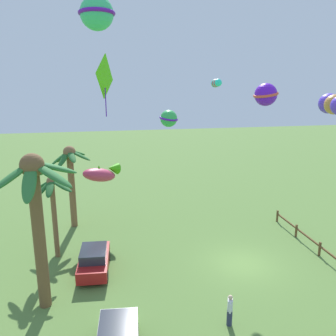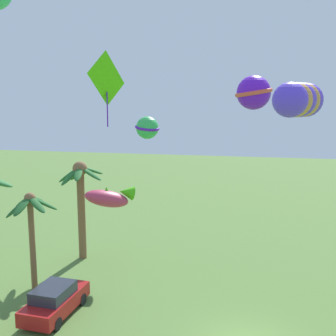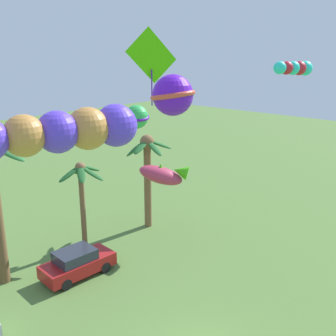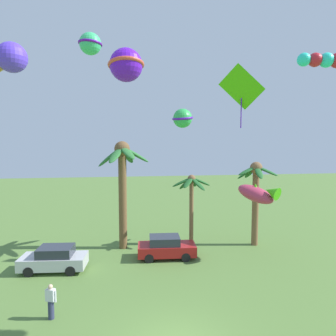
# 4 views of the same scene
# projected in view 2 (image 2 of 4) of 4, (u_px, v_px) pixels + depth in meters

# --- Properties ---
(palm_tree_0) EXTENTS (3.03, 2.77, 5.43)m
(palm_tree_0) POSITION_uv_depth(u_px,v_px,m) (31.00, 217.00, 21.94)
(palm_tree_0) COLOR brown
(palm_tree_0) RESTS_ON ground
(palm_tree_2) EXTENTS (3.27, 3.06, 6.42)m
(palm_tree_2) POSITION_uv_depth(u_px,v_px,m) (81.00, 189.00, 26.39)
(palm_tree_2) COLOR brown
(palm_tree_2) RESTS_ON ground
(parked_car_1) EXTENTS (4.01, 1.96, 1.51)m
(parked_car_1) POSITION_uv_depth(u_px,v_px,m) (55.00, 300.00, 19.80)
(parked_car_1) COLOR #A51919
(parked_car_1) RESTS_ON ground
(kite_fish_1) EXTENTS (2.69, 3.29, 1.62)m
(kite_fish_1) POSITION_uv_depth(u_px,v_px,m) (110.00, 197.00, 25.07)
(kite_fish_1) COLOR #BB3451
(kite_tube_2) EXTENTS (3.11, 1.35, 0.85)m
(kite_tube_2) POSITION_uv_depth(u_px,v_px,m) (300.00, 100.00, 9.52)
(kite_tube_2) COLOR #5939E8
(kite_tube_3) EXTENTS (2.22, 0.88, 0.62)m
(kite_tube_3) POSITION_uv_depth(u_px,v_px,m) (253.00, 86.00, 21.18)
(kite_tube_3) COLOR #29EECF
(kite_ball_4) EXTENTS (1.50, 1.50, 0.97)m
(kite_ball_4) POSITION_uv_depth(u_px,v_px,m) (147.00, 128.00, 17.70)
(kite_ball_4) COLOR green
(kite_diamond_5) EXTENTS (2.73, 1.15, 4.06)m
(kite_diamond_5) POSITION_uv_depth(u_px,v_px,m) (107.00, 80.00, 22.37)
(kite_diamond_5) COLOR #4ED00A
(kite_ball_6) EXTENTS (1.49, 1.49, 1.14)m
(kite_ball_6) POSITION_uv_depth(u_px,v_px,m) (254.00, 93.00, 13.81)
(kite_ball_6) COLOR #6216D3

